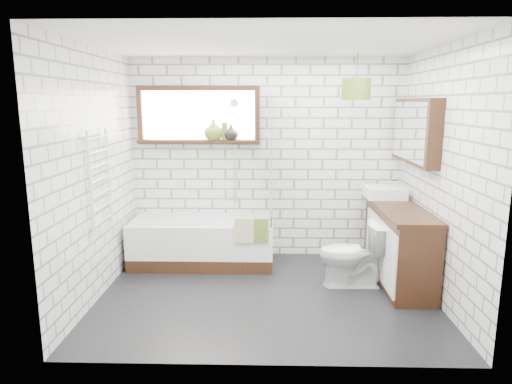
{
  "coord_description": "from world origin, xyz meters",
  "views": [
    {
      "loc": [
        0.01,
        -4.44,
        1.96
      ],
      "look_at": [
        -0.11,
        0.25,
        1.03
      ],
      "focal_mm": 32.0,
      "sensor_mm": 36.0,
      "label": 1
    }
  ],
  "objects_px": {
    "pendant": "(356,89)",
    "vanity": "(399,244)",
    "bathtub": "(203,241)",
    "toilet": "(352,254)",
    "basin": "(384,192)"
  },
  "relations": [
    {
      "from": "pendant",
      "to": "vanity",
      "type": "bearing_deg",
      "value": -36.81
    },
    {
      "from": "bathtub",
      "to": "pendant",
      "type": "height_order",
      "value": "pendant"
    },
    {
      "from": "bathtub",
      "to": "toilet",
      "type": "bearing_deg",
      "value": -21.26
    },
    {
      "from": "vanity",
      "to": "basin",
      "type": "bearing_deg",
      "value": 96.84
    },
    {
      "from": "vanity",
      "to": "toilet",
      "type": "xyz_separation_m",
      "value": [
        -0.54,
        -0.16,
        -0.06
      ]
    },
    {
      "from": "vanity",
      "to": "pendant",
      "type": "bearing_deg",
      "value": 143.19
    },
    {
      "from": "toilet",
      "to": "pendant",
      "type": "relative_size",
      "value": 2.28
    },
    {
      "from": "bathtub",
      "to": "vanity",
      "type": "relative_size",
      "value": 1.16
    },
    {
      "from": "vanity",
      "to": "pendant",
      "type": "xyz_separation_m",
      "value": [
        -0.47,
        0.35,
        1.68
      ]
    },
    {
      "from": "toilet",
      "to": "basin",
      "type": "bearing_deg",
      "value": 143.71
    },
    {
      "from": "vanity",
      "to": "basin",
      "type": "relative_size",
      "value": 3.25
    },
    {
      "from": "bathtub",
      "to": "vanity",
      "type": "bearing_deg",
      "value": -12.77
    },
    {
      "from": "pendant",
      "to": "basin",
      "type": "bearing_deg",
      "value": 19.6
    },
    {
      "from": "basin",
      "to": "pendant",
      "type": "relative_size",
      "value": 1.44
    },
    {
      "from": "vanity",
      "to": "toilet",
      "type": "relative_size",
      "value": 2.06
    }
  ]
}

